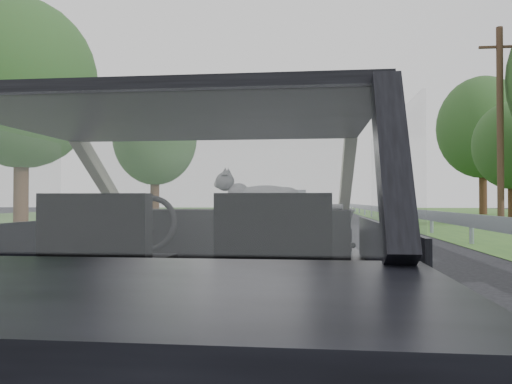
% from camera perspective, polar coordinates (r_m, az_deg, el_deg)
% --- Properties ---
extents(subject_car, '(1.80, 4.00, 1.45)m').
position_cam_1_polar(subject_car, '(2.62, -6.21, -8.27)').
color(subject_car, black).
rests_on(subject_car, ground).
extents(dashboard, '(1.58, 0.45, 0.30)m').
position_cam_1_polar(dashboard, '(3.22, -3.79, -4.68)').
color(dashboard, black).
rests_on(dashboard, subject_car).
extents(driver_seat, '(0.50, 0.72, 0.42)m').
position_cam_1_polar(driver_seat, '(2.45, -16.90, -5.10)').
color(driver_seat, black).
rests_on(driver_seat, subject_car).
extents(passenger_seat, '(0.50, 0.72, 0.42)m').
position_cam_1_polar(passenger_seat, '(2.26, 2.17, -5.49)').
color(passenger_seat, black).
rests_on(passenger_seat, subject_car).
extents(steering_wheel, '(0.36, 0.36, 0.04)m').
position_cam_1_polar(steering_wheel, '(3.03, -12.26, -3.56)').
color(steering_wheel, black).
rests_on(steering_wheel, dashboard).
extents(cat, '(0.63, 0.28, 0.27)m').
position_cam_1_polar(cat, '(3.20, 1.04, -0.43)').
color(cat, gray).
rests_on(cat, dashboard).
extents(guardrail, '(0.05, 90.00, 0.32)m').
position_cam_1_polar(guardrail, '(13.09, 22.91, -2.98)').
color(guardrail, '#8C959F').
rests_on(guardrail, ground).
extents(other_car, '(2.04, 4.92, 1.60)m').
position_cam_1_polar(other_car, '(25.61, 3.84, -1.53)').
color(other_car, '#979CA5').
rests_on(other_car, ground).
extents(highway_sign, '(0.22, 0.91, 2.26)m').
position_cam_1_polar(highway_sign, '(24.81, 16.31, -0.76)').
color(highway_sign, '#206337').
rests_on(highway_sign, ground).
extents(utility_pole, '(0.29, 0.29, 8.10)m').
position_cam_1_polar(utility_pole, '(22.63, 26.13, 6.74)').
color(utility_pole, '#473328').
rests_on(utility_pole, ground).
extents(tree_3, '(7.80, 7.80, 10.05)m').
position_cam_1_polar(tree_3, '(41.12, 24.49, 4.66)').
color(tree_3, '#2C5427').
rests_on(tree_3, ground).
extents(tree_5, '(6.24, 6.24, 8.31)m').
position_cam_1_polar(tree_5, '(20.67, -25.21, 7.75)').
color(tree_5, '#2C5427').
rests_on(tree_5, ground).
extents(tree_6, '(4.84, 4.84, 7.05)m').
position_cam_1_polar(tree_6, '(28.35, -11.47, 4.05)').
color(tree_6, '#2C5427').
rests_on(tree_6, ground).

